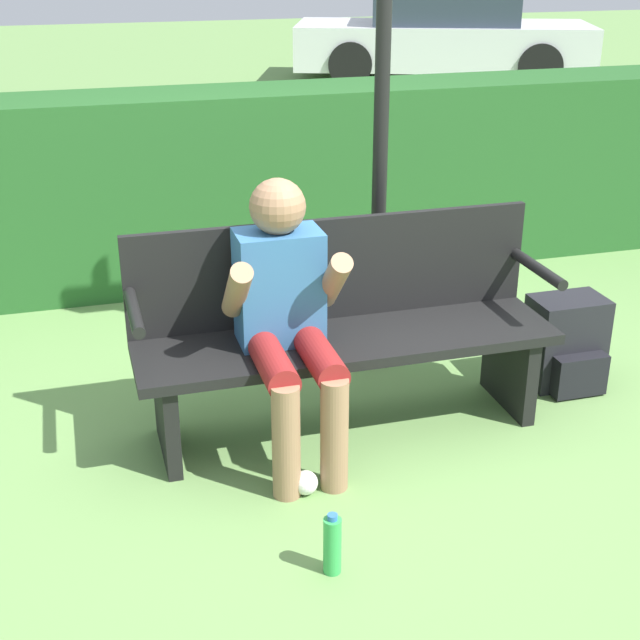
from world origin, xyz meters
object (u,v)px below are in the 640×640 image
Objects in this scene: signpost at (383,92)px; person_seated at (287,310)px; park_bench at (342,327)px; water_bottle at (332,545)px; parked_car at (443,36)px; backpack at (567,344)px.

person_seated is at bearing -134.56° from signpost.
signpost is (0.61, 0.62, 0.74)m from person_seated.
park_bench is at bearing 27.19° from person_seated.
person_seated is at bearing -152.81° from park_bench.
park_bench is 0.75× the size of signpost.
parked_car is (4.82, 10.34, 0.51)m from water_bottle.
park_bench is at bearing -124.61° from signpost.
backpack is 1.49m from signpost.
park_bench reaches higher than backpack.
backpack is 0.18× the size of signpost.
backpack is 9.89m from parked_car.
signpost is at bearing 65.43° from water_bottle.
person_seated is 0.48× the size of signpost.
park_bench is at bearing 70.95° from water_bottle.
water_bottle is (-0.06, -0.84, -0.52)m from person_seated.
backpack is 1.82m from water_bottle.
water_bottle is 11.42m from parked_car.
person_seated is at bearing 86.08° from water_bottle.
water_bottle is at bearing -114.57° from signpost.
signpost is at bearing 152.52° from backpack.
backpack is 1.87× the size of water_bottle.
person_seated is 1.14m from signpost.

